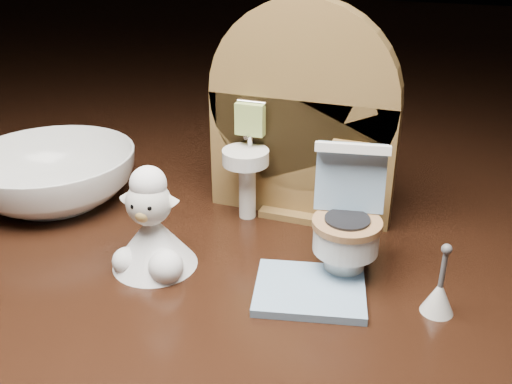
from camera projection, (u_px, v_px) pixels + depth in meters
backdrop_panel at (300, 127)px, 0.39m from camera, size 0.13×0.05×0.15m
toy_toilet at (347, 224)px, 0.34m from camera, size 0.04×0.05×0.08m
bath_mat at (310, 290)px, 0.32m from camera, size 0.07×0.06×0.00m
toilet_brush at (439, 295)px, 0.31m from camera, size 0.02×0.02×0.04m
plush_lamb at (152, 233)px, 0.34m from camera, size 0.05×0.05×0.07m
ceramic_bowl at (53, 177)px, 0.43m from camera, size 0.14×0.14×0.04m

